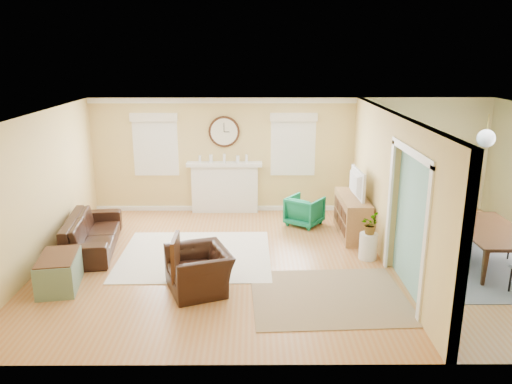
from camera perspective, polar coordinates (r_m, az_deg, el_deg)
floor at (r=8.93m, az=5.20°, el=-7.95°), size 9.00×9.00×0.00m
wall_back at (r=11.40m, az=3.97°, el=4.20°), size 9.00×0.02×2.60m
wall_front at (r=5.69m, az=8.34°, el=-8.13°), size 9.00×0.02×2.60m
wall_left at (r=9.21m, az=-23.68°, el=0.06°), size 0.02×6.00×2.60m
ceiling at (r=8.24m, az=5.65°, el=8.84°), size 9.00×6.00×0.02m
partition at (r=9.02m, az=14.85°, el=0.95°), size 0.17×6.00×2.60m
fireplace at (r=11.43m, az=-3.58°, el=0.62°), size 1.70×0.30×1.17m
wall_clock at (r=11.26m, az=-3.66°, el=6.90°), size 0.70×0.07×0.70m
window_left at (r=11.47m, az=-11.44°, el=5.82°), size 1.05×0.13×1.42m
window_right at (r=11.29m, az=4.27°, el=5.93°), size 1.05×0.13×1.42m
pendant at (r=9.10m, az=24.81°, el=5.59°), size 0.30×0.30×0.55m
rug_cream at (r=9.22m, az=-6.94°, el=-7.17°), size 2.73×2.37×0.01m
rug_jute at (r=7.80m, az=8.31°, el=-11.74°), size 2.40×2.00×0.01m
rug_grey at (r=9.71m, az=24.94°, el=-7.42°), size 2.34×2.93×0.01m
sofa at (r=9.83m, az=-18.25°, el=-4.46°), size 1.14×2.26×0.63m
eames_chair at (r=7.84m, az=-6.53°, el=-8.87°), size 1.19×1.26×0.66m
green_chair at (r=10.67m, az=5.58°, el=-2.15°), size 0.94×0.94×0.62m
trunk at (r=8.47m, az=-21.58°, el=-8.48°), size 0.71×1.01×0.53m
credenza at (r=10.22m, az=10.92°, el=-2.67°), size 0.51×1.50×0.80m
tv at (r=10.02m, az=11.03°, el=1.02°), size 0.17×0.98×0.56m
garden_stool at (r=9.16m, az=12.70°, el=-6.06°), size 0.32×0.32×0.47m
potted_plant at (r=9.01m, az=12.86°, el=-3.56°), size 0.36×0.39×0.37m
dining_table at (r=9.59m, az=25.17°, el=-5.64°), size 1.05×1.87×0.66m
dining_chair_n at (r=10.49m, az=22.70°, el=-1.91°), size 0.58×0.58×1.04m
dining_chair_w at (r=9.19m, az=21.58°, el=-4.73°), size 0.48×0.48×0.92m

